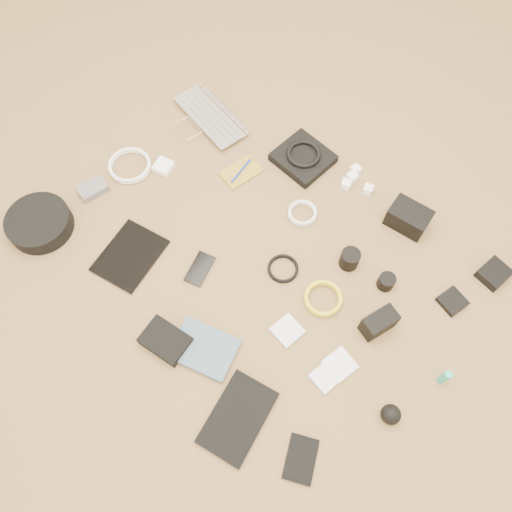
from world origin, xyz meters
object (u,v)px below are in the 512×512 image
Objects in this scene: laptop at (200,123)px; phone at (200,269)px; dslr_camera at (408,218)px; headphone_case at (40,223)px; paperback at (193,370)px; tablet at (130,256)px.

laptop is 2.78× the size of phone.
dslr_camera is (0.86, 0.11, 0.03)m from laptop.
dslr_camera reaches higher than headphone_case.
laptop is at bearing 25.78° from paperback.
paperback is at bearing -109.15° from dslr_camera.
paperback reaches higher than phone.
tablet is 1.91× the size of phone.
phone is at bearing 23.81° from paperback.
paperback is at bearing -36.41° from laptop.
dslr_camera is at bearing -29.78° from paperback.
headphone_case is (-0.99, -0.80, -0.01)m from dslr_camera.
laptop is 2.41× the size of dslr_camera.
dslr_camera is 0.61× the size of tablet.
tablet is 0.46m from paperback.
laptop is 0.62m from phone.
dslr_camera reaches higher than laptop.
headphone_case is (-0.32, -0.11, 0.03)m from tablet.
phone is 0.54× the size of headphone_case.
laptop is at bearing 116.68° from phone.
tablet is (-0.67, -0.69, -0.03)m from dslr_camera.
dslr_camera is 1.27m from headphone_case.
laptop is 0.70m from headphone_case.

